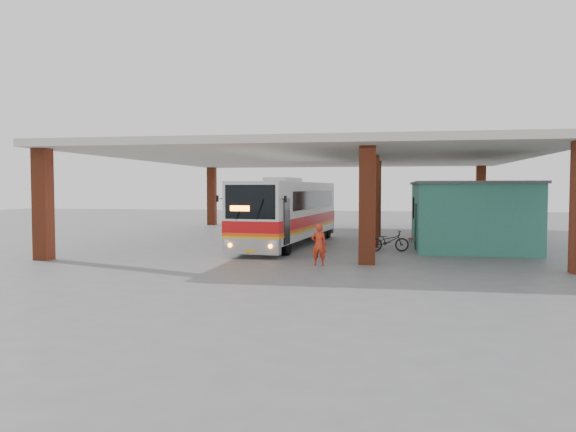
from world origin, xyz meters
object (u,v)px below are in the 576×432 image
(coach_bus, at_px, (288,212))
(red_chair, at_px, (415,236))
(motorcycle, at_px, (389,241))
(pedestrian, at_px, (319,245))

(coach_bus, distance_m, red_chair, 6.72)
(motorcycle, relative_size, pedestrian, 1.18)
(coach_bus, xyz_separation_m, red_chair, (6.15, 2.37, -1.29))
(red_chair, bearing_deg, motorcycle, -85.80)
(pedestrian, relative_size, red_chair, 2.02)
(coach_bus, relative_size, red_chair, 15.35)
(coach_bus, bearing_deg, red_chair, 26.38)
(motorcycle, height_order, red_chair, motorcycle)
(red_chair, bearing_deg, coach_bus, -137.28)
(coach_bus, relative_size, pedestrian, 7.59)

